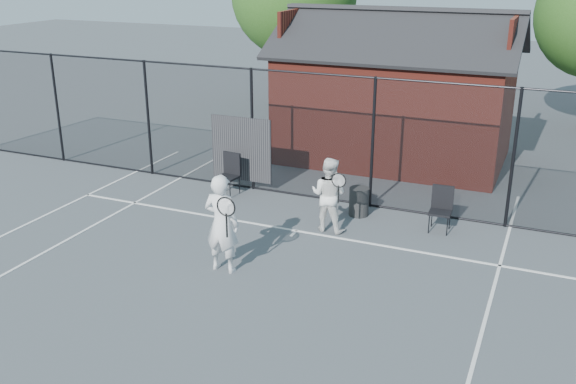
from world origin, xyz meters
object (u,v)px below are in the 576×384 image
at_px(chair_left, 228,175).
at_px(clubhouse, 396,102).
at_px(player_front, 222,223).
at_px(chair_right, 440,210).
at_px(waste_bin, 359,202).
at_px(player_back, 329,194).

bearing_deg(chair_left, clubhouse, 64.82).
height_order(player_front, chair_left, player_front).
xyz_separation_m(chair_right, waste_bin, (-1.82, 0.19, -0.15)).
distance_m(chair_left, chair_right, 5.13).
bearing_deg(waste_bin, chair_right, -5.96).
xyz_separation_m(player_back, chair_left, (-2.96, 1.06, -0.30)).
bearing_deg(chair_right, waste_bin, 171.77).
bearing_deg(waste_bin, chair_left, 179.84).
distance_m(clubhouse, player_front, 8.28).
distance_m(clubhouse, waste_bin, 4.82).
height_order(chair_left, waste_bin, chair_left).
distance_m(player_front, waste_bin, 3.90).
bearing_deg(clubhouse, player_back, -89.18).
distance_m(player_back, chair_left, 3.16).
bearing_deg(waste_bin, clubhouse, 95.26).
bearing_deg(player_front, clubhouse, 82.72).
bearing_deg(chair_right, player_front, -136.58).
distance_m(clubhouse, player_back, 5.73).
relative_size(player_back, chair_right, 1.70).
bearing_deg(player_back, chair_right, 21.65).
bearing_deg(clubhouse, player_front, -97.28).
height_order(player_back, waste_bin, player_back).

